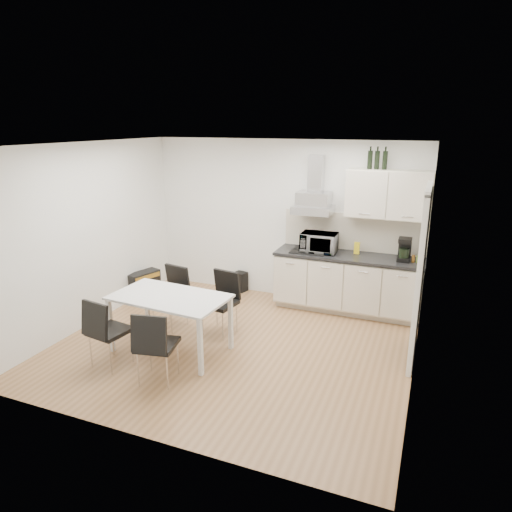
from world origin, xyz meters
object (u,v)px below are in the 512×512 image
(dining_table, at_px, (170,302))
(kitchenette, at_px, (351,260))
(chair_near_left, at_px, (110,332))
(chair_far_left, at_px, (169,298))
(floor_speaker, at_px, (241,282))
(guitar_amp, at_px, (144,285))
(chair_far_right, at_px, (219,304))
(chair_near_right, at_px, (157,346))

(dining_table, bearing_deg, kitchenette, 52.48)
(kitchenette, xyz_separation_m, dining_table, (-1.89, -2.14, -0.16))
(kitchenette, xyz_separation_m, chair_near_left, (-2.36, -2.74, -0.39))
(chair_far_left, xyz_separation_m, chair_near_left, (-0.08, -1.20, 0.00))
(floor_speaker, bearing_deg, guitar_amp, -130.77)
(dining_table, relative_size, chair_near_left, 1.71)
(chair_near_left, bearing_deg, chair_far_right, 65.28)
(chair_near_right, bearing_deg, chair_far_right, 73.83)
(dining_table, bearing_deg, chair_far_right, 64.69)
(kitchenette, relative_size, floor_speaker, 7.38)
(kitchenette, distance_m, guitar_amp, 3.44)
(dining_table, xyz_separation_m, chair_far_right, (0.37, 0.66, -0.23))
(guitar_amp, bearing_deg, chair_near_right, -33.71)
(kitchenette, distance_m, chair_near_right, 3.29)
(chair_far_left, relative_size, floor_speaker, 2.58)
(chair_near_right, bearing_deg, chair_near_left, 161.95)
(chair_far_left, xyz_separation_m, floor_speaker, (0.36, 1.71, -0.27))
(guitar_amp, relative_size, floor_speaker, 1.72)
(dining_table, xyz_separation_m, chair_near_left, (-0.47, -0.60, -0.23))
(chair_near_left, bearing_deg, kitchenette, 58.27)
(chair_far_left, distance_m, chair_far_right, 0.76)
(dining_table, relative_size, floor_speaker, 4.39)
(chair_near_right, relative_size, floor_speaker, 2.58)
(chair_far_right, xyz_separation_m, guitar_amp, (-1.78, 0.76, -0.21))
(floor_speaker, bearing_deg, chair_far_left, -85.45)
(chair_near_left, bearing_deg, chair_near_right, 2.20)
(chair_far_right, height_order, floor_speaker, chair_far_right)
(dining_table, distance_m, floor_speaker, 2.36)
(kitchenette, xyz_separation_m, chair_far_right, (-1.52, -1.48, -0.39))
(kitchenette, distance_m, dining_table, 2.86)
(chair_far_left, bearing_deg, guitar_amp, -29.14)
(dining_table, height_order, floor_speaker, dining_table)
(dining_table, xyz_separation_m, chair_far_left, (-0.39, 0.60, -0.23))
(chair_far_right, relative_size, guitar_amp, 1.50)
(kitchenette, relative_size, chair_near_right, 2.86)
(guitar_amp, xyz_separation_m, floor_speaker, (1.38, 0.89, -0.06))
(guitar_amp, bearing_deg, chair_near_left, -47.06)
(chair_far_right, relative_size, floor_speaker, 2.58)
(dining_table, distance_m, chair_far_right, 0.79)
(chair_far_right, height_order, chair_near_left, same)
(chair_near_left, relative_size, guitar_amp, 1.50)
(chair_near_right, xyz_separation_m, floor_speaker, (-0.29, 2.99, -0.27))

